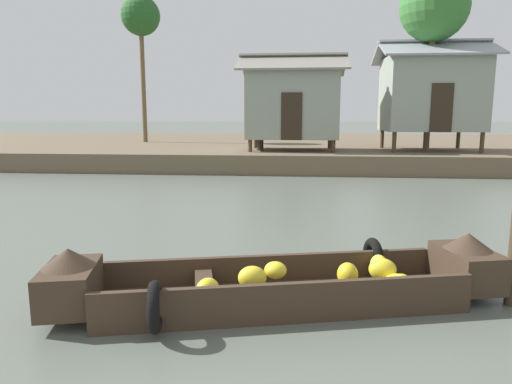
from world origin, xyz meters
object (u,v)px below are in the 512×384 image
object	(u,v)px
stilt_house_mid_left	(431,92)
stilt_house_left	(292,103)
vendor_person	(260,128)
palm_tree_near	(434,8)
banana_boat	(284,283)
palm_tree_mid	(141,19)

from	to	relation	value
stilt_house_mid_left	stilt_house_left	bearing A→B (deg)	-176.35
stilt_house_mid_left	vendor_person	bearing A→B (deg)	-174.73
stilt_house_left	palm_tree_near	xyz separation A→B (m)	(5.41, 0.01, 3.56)
banana_boat	palm_tree_mid	size ratio (longest dim) A/B	0.69
stilt_house_left	palm_tree_mid	distance (m)	10.48
palm_tree_near	vendor_person	world-z (taller)	palm_tree_near
stilt_house_mid_left	palm_tree_mid	bearing A→B (deg)	160.64
stilt_house_mid_left	vendor_person	world-z (taller)	stilt_house_mid_left
stilt_house_left	stilt_house_mid_left	xyz separation A→B (m)	(5.57, 0.35, 0.40)
stilt_house_left	vendor_person	bearing A→B (deg)	-167.90
banana_boat	palm_tree_near	bearing A→B (deg)	69.74
banana_boat	stilt_house_mid_left	distance (m)	15.72
palm_tree_near	palm_tree_mid	size ratio (longest dim) A/B	0.91
banana_boat	palm_tree_near	world-z (taller)	palm_tree_near
stilt_house_left	stilt_house_mid_left	size ratio (longest dim) A/B	0.99
stilt_house_left	stilt_house_mid_left	bearing A→B (deg)	3.65
banana_boat	vendor_person	bearing A→B (deg)	96.11
stilt_house_left	palm_tree_near	distance (m)	6.47
palm_tree_mid	vendor_person	bearing A→B (deg)	-38.88
stilt_house_mid_left	palm_tree_near	xyz separation A→B (m)	(-0.16, -0.34, 3.16)
vendor_person	stilt_house_mid_left	bearing A→B (deg)	5.27
stilt_house_left	vendor_person	world-z (taller)	stilt_house_left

